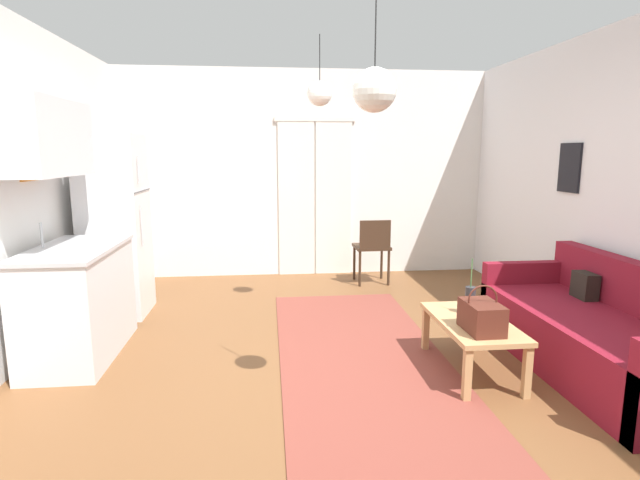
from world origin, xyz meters
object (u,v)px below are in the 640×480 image
(pendant_lamp_far, at_px, (320,93))
(accent_chair, at_px, (373,246))
(bamboo_vase, at_px, (470,300))
(couch, at_px, (602,336))
(handbag, at_px, (482,316))
(coffee_table, at_px, (472,327))
(refrigerator, at_px, (115,226))
(pendant_lamp_near, at_px, (375,90))

(pendant_lamp_far, bearing_deg, accent_chair, 57.19)
(bamboo_vase, relative_size, pendant_lamp_far, 0.69)
(couch, bearing_deg, handbag, -172.57)
(coffee_table, bearing_deg, pendant_lamp_far, 126.50)
(bamboo_vase, bearing_deg, pendant_lamp_far, 130.34)
(bamboo_vase, distance_m, refrigerator, 3.43)
(couch, xyz_separation_m, coffee_table, (-0.97, 0.09, 0.07))
(bamboo_vase, relative_size, refrigerator, 0.24)
(bamboo_vase, xyz_separation_m, handbag, (-0.07, -0.36, -0.00))
(refrigerator, xyz_separation_m, pendant_lamp_far, (2.00, -0.35, 1.25))
(coffee_table, relative_size, pendant_lamp_near, 1.12)
(coffee_table, height_order, bamboo_vase, bamboo_vase)
(handbag, bearing_deg, bamboo_vase, 79.52)
(pendant_lamp_near, bearing_deg, refrigerator, 131.61)
(handbag, bearing_deg, pendant_lamp_far, 121.45)
(handbag, bearing_deg, refrigerator, 147.08)
(accent_chair, bearing_deg, coffee_table, 93.01)
(coffee_table, xyz_separation_m, pendant_lamp_near, (-0.91, -0.66, 1.60))
(coffee_table, relative_size, bamboo_vase, 2.17)
(refrigerator, relative_size, pendant_lamp_near, 2.13)
(refrigerator, distance_m, accent_chair, 2.95)
(handbag, height_order, accent_chair, accent_chair)
(couch, relative_size, bamboo_vase, 4.59)
(couch, relative_size, coffee_table, 2.12)
(couch, height_order, bamboo_vase, bamboo_vase)
(couch, xyz_separation_m, bamboo_vase, (-0.94, 0.23, 0.24))
(handbag, bearing_deg, accent_chair, 93.57)
(bamboo_vase, bearing_deg, couch, -13.74)
(couch, relative_size, handbag, 5.95)
(couch, xyz_separation_m, pendant_lamp_near, (-1.87, -0.57, 1.67))
(couch, xyz_separation_m, pendant_lamp_far, (-1.96, 1.43, 1.88))
(couch, height_order, accent_chair, accent_chair)
(refrigerator, distance_m, pendant_lamp_far, 2.39)
(couch, relative_size, pendant_lamp_far, 3.15)
(coffee_table, height_order, pendant_lamp_near, pendant_lamp_near)
(bamboo_vase, bearing_deg, pendant_lamp_near, -139.76)
(handbag, height_order, pendant_lamp_near, pendant_lamp_near)
(bamboo_vase, bearing_deg, handbag, -100.48)
(pendant_lamp_far, bearing_deg, handbag, -58.55)
(handbag, distance_m, pendant_lamp_far, 2.46)
(accent_chair, bearing_deg, pendant_lamp_near, 76.10)
(bamboo_vase, distance_m, accent_chair, 2.43)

